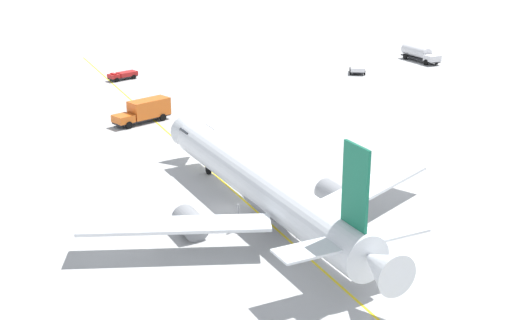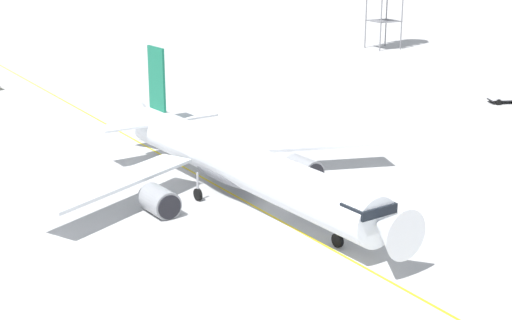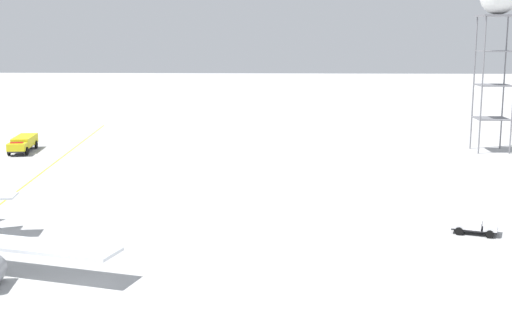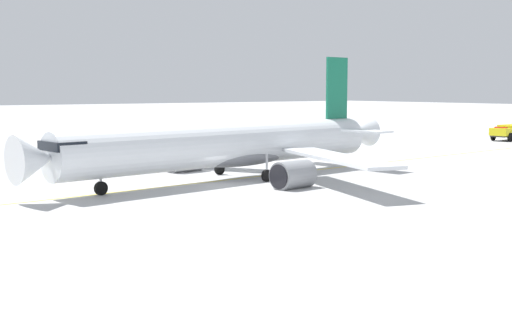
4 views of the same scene
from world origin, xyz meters
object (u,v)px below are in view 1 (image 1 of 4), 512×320
Objects in this scene: airliner_main at (265,189)px; pushback_tug_truck at (357,69)px; ops_pickup_truck at (123,75)px; fuel_tanker_truck at (419,53)px; catering_truck_truck at (145,110)px.

airliner_main is 67.20m from pushback_tug_truck.
pushback_tug_truck is at bearing 143.90° from ops_pickup_truck.
fuel_tanker_truck is 63.85m from catering_truck_truck.
airliner_main is at bearing 68.84° from ops_pickup_truck.
catering_truck_truck reaches higher than fuel_tanker_truck.
airliner_main is at bearing -48.82° from fuel_tanker_truck.
ops_pickup_truck is (2.86, 57.44, -0.77)m from fuel_tanker_truck.
airliner_main is 4.20× the size of fuel_tanker_truck.
airliner_main is 4.71× the size of catering_truck_truck.
catering_truck_truck is 46.33m from pushback_tug_truck.
catering_truck_truck is at bearing -74.41° from fuel_tanker_truck.
airliner_main reaches higher than ops_pickup_truck.
airliner_main reaches higher than pushback_tug_truck.
ops_pickup_truck is (64.31, 2.99, -2.23)m from airliner_main.
catering_truck_truck reaches higher than ops_pickup_truck.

